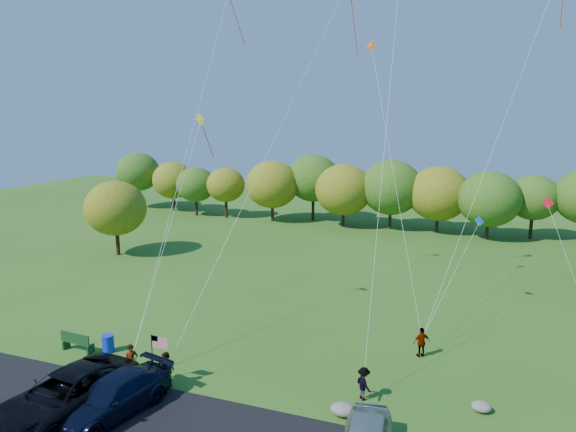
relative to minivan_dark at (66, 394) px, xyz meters
name	(u,v)px	position (x,y,z in m)	size (l,w,h in m)	color
ground	(255,394)	(6.93, 4.38, -0.99)	(140.00, 140.00, 0.00)	#2B5D1A
treeline	(386,191)	(6.57, 40.62, 3.68)	(75.60, 27.84, 8.29)	#351F13
minivan_dark	(66,394)	(0.00, 0.00, 0.00)	(3.07, 6.66, 1.85)	black
minivan_navy	(113,397)	(1.86, 0.72, -0.12)	(2.25, 5.53, 1.60)	black
flyer_a	(131,362)	(0.66, 3.58, -0.09)	(0.65, 0.43, 1.79)	#4C4C59
flyer_b	(167,370)	(2.69, 3.58, -0.13)	(0.83, 0.65, 1.72)	#4C4C59
flyer_c	(364,384)	(11.72, 5.72, -0.21)	(1.00, 0.58, 1.55)	#4C4C59
flyer_d	(422,342)	(13.73, 11.01, -0.17)	(0.96, 0.40, 1.64)	#4C4C59
park_bench	(76,341)	(-4.07, 5.01, -0.39)	(2.02, 0.55, 1.11)	#163E1A
trash_barrel	(108,343)	(-2.45, 5.61, -0.51)	(0.64, 0.64, 0.96)	#0E2DD5
flag_assembly	(157,347)	(2.08, 3.70, 0.86)	(0.91, 0.59, 2.47)	black
boulder_near	(343,410)	(11.16, 4.15, -0.71)	(1.09, 0.85, 0.55)	gray
boulder_far	(481,407)	(16.78, 6.55, -0.76)	(0.86, 0.72, 0.45)	gray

